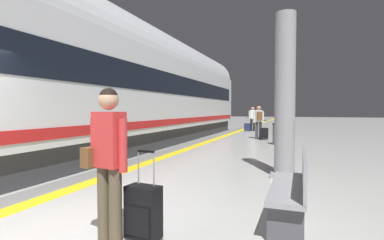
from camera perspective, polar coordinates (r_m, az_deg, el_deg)
ground_plane at (r=4.60m, az=-33.10°, el=-17.22°), size 120.00×120.00×0.00m
safety_line_strip at (r=13.29m, az=2.50°, el=-4.39°), size 0.36×80.00×0.01m
tactile_edge_band at (r=13.40m, az=0.97°, el=-4.34°), size 0.71×80.00×0.01m
high_speed_train at (r=10.62m, az=-15.84°, el=7.41°), size 2.94×26.91×4.97m
traveller_foreground at (r=3.42m, az=-15.91°, el=-6.30°), size 0.57×0.31×1.73m
rolling_suitcase_foreground at (r=3.49m, az=-9.37°, el=-17.06°), size 0.40×0.27×1.03m
passenger_near at (r=15.29m, az=12.73°, el=0.25°), size 0.51×0.42×1.73m
suitcase_near at (r=14.98m, az=13.74°, el=-2.49°), size 0.41×0.29×0.98m
passenger_mid at (r=19.43m, az=16.73°, el=0.57°), size 0.52×0.33×1.76m
suitcase_mid at (r=19.25m, az=17.62°, el=-1.42°), size 0.42×0.31×1.05m
passenger_far at (r=20.83m, az=11.61°, el=0.65°), size 0.51×0.31×1.73m
suitcase_far at (r=20.64m, az=10.60°, el=-1.30°), size 0.43×0.34×0.93m
platform_pillar at (r=6.82m, az=17.46°, el=3.91°), size 0.56×0.56×3.60m
platform_bench at (r=4.24m, az=18.89°, el=-11.95°), size 0.44×1.70×0.91m
waste_bin at (r=13.04m, az=16.23°, el=-2.59°), size 0.46×0.46×0.91m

